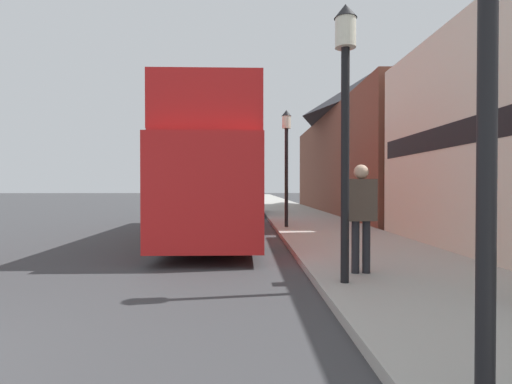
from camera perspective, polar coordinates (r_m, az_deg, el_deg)
name	(u,v)px	position (r m, az deg, el deg)	size (l,w,h in m)	color
ground_plane	(180,214)	(24.06, -10.86, -3.07)	(144.00, 144.00, 0.00)	#3D3D3F
sidewalk	(300,216)	(20.96, 6.34, -3.45)	(3.57, 108.00, 0.14)	#ADAAA3
brick_terrace_rear	(372,143)	(25.11, 16.30, 6.76)	(6.00, 19.77, 8.48)	brown
tour_bus	(220,182)	(13.36, -5.17, 1.48)	(2.46, 10.81, 4.07)	red
parked_car_ahead_of_bus	(244,204)	(22.31, -1.68, -1.67)	(1.97, 4.38, 1.40)	navy
pedestrian_third	(361,208)	(7.07, 14.77, -2.20)	(0.49, 0.27, 1.86)	#232328
lamp_post_nearest	(345,89)	(6.49, 12.64, 14.15)	(0.35, 0.35, 4.29)	black
lamp_post_second	(286,146)	(14.70, 4.37, 6.62)	(0.35, 0.35, 4.27)	black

